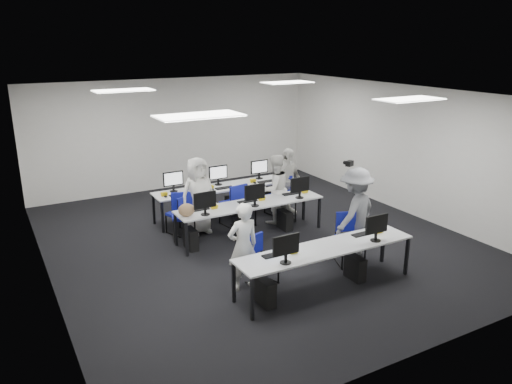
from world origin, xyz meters
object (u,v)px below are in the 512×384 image
chair_0 (262,269)px  student_2 (198,196)px  chair_4 (284,206)px  photographer (355,212)px  student_3 (287,182)px  desk_front (326,250)px  chair_6 (234,212)px  student_1 (275,189)px  chair_3 (243,214)px  student_0 (243,246)px  chair_1 (350,248)px  chair_7 (277,203)px  chair_2 (184,225)px  chair_5 (180,221)px  desk_mid (251,206)px

chair_0 → student_2: (-0.02, 2.69, 0.56)m
chair_4 → photographer: (0.08, -2.38, 0.56)m
photographer → chair_0: bearing=-17.0°
student_2 → student_3: (2.28, 0.08, -0.03)m
desk_front → chair_4: 3.43m
chair_4 → chair_6: 1.22m
student_3 → photographer: photographer is taller
student_1 → photographer: 2.32m
chair_3 → student_2: bearing=159.0°
student_0 → chair_4: bearing=-133.6°
chair_1 → chair_7: chair_1 is taller
chair_7 → student_3: 0.57m
chair_2 → student_2: student_2 is taller
desk_front → chair_5: size_ratio=3.74×
desk_mid → chair_3: size_ratio=3.86×
photographer → chair_7: bearing=-110.1°
chair_7 → student_2: (-2.09, -0.21, 0.56)m
chair_0 → photographer: (2.12, 0.16, 0.60)m
desk_front → student_1: student_1 is taller
desk_mid → student_0: (-1.20, -1.95, 0.07)m
chair_2 → student_0: 2.59m
chair_2 → chair_4: 2.47m
desk_front → chair_7: 3.78m
chair_2 → chair_5: size_ratio=1.10×
chair_1 → student_1: bearing=112.8°
student_3 → photographer: (-0.14, -2.61, 0.07)m
chair_6 → photographer: 2.94m
student_0 → student_3: size_ratio=0.94×
chair_4 → student_1: size_ratio=0.62×
desk_front → student_0: (-1.20, 0.65, 0.07)m
student_1 → student_0: bearing=45.7°
photographer → desk_front: bearing=11.1°
student_2 → student_3: size_ratio=1.04×
desk_front → chair_0: 1.15m
chair_6 → chair_3: bearing=-53.4°
student_0 → photographer: photographer is taller
chair_7 → chair_1: bearing=-107.7°
student_0 → student_3: 3.81m
chair_1 → chair_3: 2.81m
chair_4 → photographer: size_ratio=0.56×
desk_mid → student_1: (0.88, 0.49, 0.10)m
chair_5 → student_2: student_2 is taller
chair_1 → student_2: (-1.83, 2.80, 0.53)m
desk_mid → photographer: 2.21m
student_1 → student_3: size_ratio=0.98×
desk_front → chair_7: bearing=71.0°
student_1 → photographer: photographer is taller
student_2 → photographer: size_ratio=0.96×
chair_2 → chair_5: 0.30m
student_2 → chair_2: bearing=-165.6°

